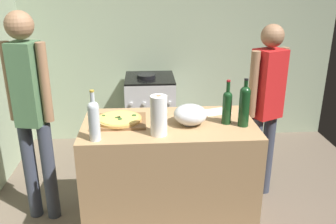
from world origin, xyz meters
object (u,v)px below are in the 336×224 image
object	(u,v)px
wine_bottle_dark	(244,104)
stove	(150,114)
mixing_bowl	(190,115)
person_in_stripes	(31,107)
pizza	(119,119)
wine_bottle_green	(227,105)
person_in_red	(266,102)
paper_towel_roll	(159,116)
wine_bottle_clear	(94,119)

from	to	relation	value
wine_bottle_dark	stove	distance (m)	1.82
mixing_bowl	wine_bottle_dark	xyz separation A→B (m)	(0.38, -0.05, 0.09)
wine_bottle_dark	person_in_stripes	xyz separation A→B (m)	(-1.61, 0.31, -0.09)
pizza	wine_bottle_dark	bearing A→B (deg)	-7.44
wine_bottle_green	person_in_red	size ratio (longest dim) A/B	0.21
paper_towel_roll	person_in_stripes	bearing A→B (deg)	156.57
stove	person_in_stripes	size ratio (longest dim) A/B	0.54
wine_bottle_clear	wine_bottle_dark	xyz separation A→B (m)	(1.05, 0.18, 0.01)
wine_bottle_clear	person_in_red	distance (m)	1.57
person_in_stripes	paper_towel_roll	bearing A→B (deg)	-23.43
paper_towel_roll	wine_bottle_clear	size ratio (longest dim) A/B	0.82
paper_towel_roll	wine_bottle_green	size ratio (longest dim) A/B	0.85
wine_bottle_green	wine_bottle_clear	bearing A→B (deg)	-166.16
wine_bottle_green	stove	bearing A→B (deg)	109.67
pizza	paper_towel_roll	distance (m)	0.39
wine_bottle_dark	person_in_red	xyz separation A→B (m)	(0.34, 0.52, -0.17)
pizza	paper_towel_roll	xyz separation A→B (m)	(0.29, -0.24, 0.11)
pizza	wine_bottle_clear	xyz separation A→B (m)	(-0.14, -0.30, 0.12)
wine_bottle_clear	person_in_red	size ratio (longest dim) A/B	0.22
stove	person_in_stripes	world-z (taller)	person_in_stripes
pizza	stove	world-z (taller)	pizza
pizza	wine_bottle_clear	size ratio (longest dim) A/B	0.97
wine_bottle_dark	person_in_red	size ratio (longest dim) A/B	0.22
pizza	paper_towel_roll	world-z (taller)	paper_towel_roll
pizza	wine_bottle_green	world-z (taller)	wine_bottle_green
pizza	mixing_bowl	bearing A→B (deg)	-7.29
pizza	stove	xyz separation A→B (m)	(0.26, 1.45, -0.51)
wine_bottle_dark	stove	world-z (taller)	wine_bottle_dark
pizza	stove	distance (m)	1.56
stove	wine_bottle_green	bearing A→B (deg)	-70.33
person_in_red	wine_bottle_dark	bearing A→B (deg)	-123.73
pizza	mixing_bowl	size ratio (longest dim) A/B	1.36
paper_towel_roll	wine_bottle_dark	size ratio (longest dim) A/B	0.80
wine_bottle_clear	mixing_bowl	bearing A→B (deg)	19.03
wine_bottle_dark	stove	bearing A→B (deg)	112.67
mixing_bowl	stove	size ratio (longest dim) A/B	0.27
pizza	person_in_stripes	bearing A→B (deg)	164.84
paper_towel_roll	stove	distance (m)	1.80
wine_bottle_clear	stove	world-z (taller)	wine_bottle_clear
mixing_bowl	person_in_red	bearing A→B (deg)	32.50
wine_bottle_green	person_in_stripes	xyz separation A→B (m)	(-1.50, 0.26, -0.07)
wine_bottle_green	pizza	bearing A→B (deg)	175.22
wine_bottle_green	wine_bottle_dark	xyz separation A→B (m)	(0.11, -0.05, 0.02)
wine_bottle_green	person_in_stripes	size ratio (longest dim) A/B	0.19
wine_bottle_green	wine_bottle_dark	world-z (taller)	wine_bottle_dark
paper_towel_roll	wine_bottle_green	distance (m)	0.54
wine_bottle_green	wine_bottle_dark	bearing A→B (deg)	-24.74
paper_towel_roll	wine_bottle_clear	distance (m)	0.43
mixing_bowl	person_in_red	distance (m)	0.87
mixing_bowl	person_in_stripes	xyz separation A→B (m)	(-1.23, 0.26, -0.01)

